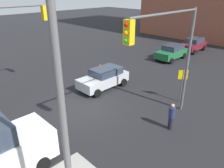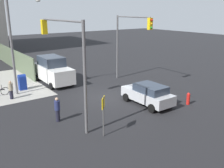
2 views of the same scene
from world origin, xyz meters
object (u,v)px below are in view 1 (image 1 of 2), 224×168
(street_lamp_corner, at_px, (56,99))
(coupe_green, at_px, (172,52))
(sedan_silver, at_px, (104,78))
(coupe_maroon, at_px, (193,44))
(traffic_signal_se_corner, at_px, (8,36))
(fire_hydrant, at_px, (100,69))
(traffic_signal_nw_corner, at_px, (170,47))
(pedestrian_crossing, at_px, (171,116))

(street_lamp_corner, height_order, coupe_green, street_lamp_corner)
(street_lamp_corner, relative_size, sedan_silver, 1.89)
(street_lamp_corner, height_order, coupe_maroon, street_lamp_corner)
(street_lamp_corner, bearing_deg, traffic_signal_se_corner, -104.34)
(traffic_signal_se_corner, distance_m, sedan_silver, 7.46)
(sedan_silver, bearing_deg, coupe_green, -178.66)
(traffic_signal_se_corner, height_order, coupe_green, traffic_signal_se_corner)
(traffic_signal_se_corner, relative_size, fire_hydrant, 6.91)
(traffic_signal_nw_corner, distance_m, street_lamp_corner, 7.41)
(street_lamp_corner, xyz_separation_m, coupe_green, (-18.99, -7.36, -3.86))
(sedan_silver, bearing_deg, coupe_maroon, -179.35)
(traffic_signal_se_corner, bearing_deg, sedan_silver, 154.03)
(traffic_signal_se_corner, height_order, pedestrian_crossing, traffic_signal_se_corner)
(traffic_signal_nw_corner, distance_m, traffic_signal_se_corner, 10.21)
(traffic_signal_se_corner, relative_size, street_lamp_corner, 0.81)
(pedestrian_crossing, bearing_deg, street_lamp_corner, 112.89)
(traffic_signal_nw_corner, distance_m, pedestrian_crossing, 3.88)
(sedan_silver, xyz_separation_m, pedestrian_crossing, (1.20, 6.88, 0.00))
(coupe_green, bearing_deg, traffic_signal_nw_corner, 28.92)
(street_lamp_corner, distance_m, coupe_maroon, 25.45)
(sedan_silver, height_order, pedestrian_crossing, pedestrian_crossing)
(traffic_signal_nw_corner, distance_m, coupe_maroon, 18.29)
(coupe_green, xyz_separation_m, pedestrian_crossing, (11.85, 7.13, 0.01))
(traffic_signal_se_corner, distance_m, coupe_green, 17.07)
(traffic_signal_nw_corner, height_order, traffic_signal_se_corner, same)
(coupe_green, distance_m, sedan_silver, 10.66)
(traffic_signal_nw_corner, distance_m, coupe_green, 13.83)
(pedestrian_crossing, bearing_deg, coupe_maroon, -46.38)
(coupe_maroon, bearing_deg, traffic_signal_se_corner, -7.00)
(pedestrian_crossing, bearing_deg, traffic_signal_nw_corner, 3.87)
(traffic_signal_nw_corner, xyz_separation_m, pedestrian_crossing, (0.22, 0.70, -3.81))
(fire_hydrant, distance_m, sedan_silver, 3.12)
(coupe_green, height_order, coupe_maroon, same)
(street_lamp_corner, distance_m, coupe_green, 20.73)
(traffic_signal_se_corner, distance_m, street_lamp_corner, 10.26)
(traffic_signal_nw_corner, bearing_deg, street_lamp_corner, 7.25)
(sedan_silver, distance_m, pedestrian_crossing, 6.98)
(street_lamp_corner, distance_m, sedan_silver, 11.62)
(traffic_signal_se_corner, relative_size, coupe_green, 1.59)
(fire_hydrant, bearing_deg, traffic_signal_nw_corner, 72.25)
(sedan_silver, relative_size, coupe_maroon, 1.04)
(coupe_green, bearing_deg, fire_hydrant, -14.40)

